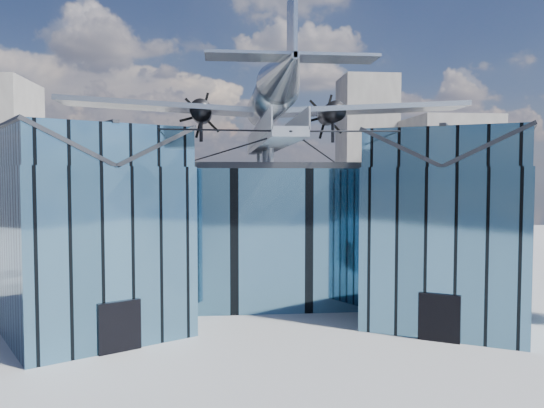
{
  "coord_description": "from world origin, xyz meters",
  "views": [
    {
      "loc": [
        -3.37,
        -31.84,
        8.98
      ],
      "look_at": [
        0.0,
        2.0,
        7.2
      ],
      "focal_mm": 35.0,
      "sensor_mm": 36.0,
      "label": 1
    }
  ],
  "objects": [
    {
      "name": "ground_plane",
      "position": [
        0.0,
        0.0,
        0.0
      ],
      "size": [
        120.0,
        120.0,
        0.0
      ],
      "primitive_type": "plane",
      "color": "gray"
    },
    {
      "name": "museum",
      "position": [
        0.0,
        5.82,
        5.54
      ],
      "size": [
        32.88,
        24.5,
        17.6
      ],
      "color": "teal",
      "rests_on": "ground"
    },
    {
      "name": "bg_towers",
      "position": [
        1.45,
        50.49,
        10.01
      ],
      "size": [
        77.0,
        24.5,
        26.0
      ],
      "color": "gray",
      "rests_on": "ground"
    }
  ]
}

